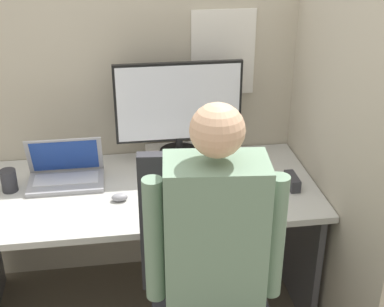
% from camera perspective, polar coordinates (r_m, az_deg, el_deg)
% --- Properties ---
extents(cubicle_panel_back, '(2.11, 0.05, 1.67)m').
position_cam_1_polar(cubicle_panel_back, '(2.77, -5.93, 2.74)').
color(cubicle_panel_back, '#B7AD99').
rests_on(cubicle_panel_back, ground).
extents(cubicle_panel_right, '(0.04, 1.38, 1.67)m').
position_cam_1_polar(cubicle_panel_right, '(2.52, 13.81, -0.49)').
color(cubicle_panel_right, '#B7AD99').
rests_on(cubicle_panel_right, ground).
extents(desk, '(1.61, 0.74, 0.70)m').
position_cam_1_polar(desk, '(2.56, -5.26, -6.78)').
color(desk, '#B7B7B2').
rests_on(desk, ground).
extents(paper_box, '(0.32, 0.25, 0.06)m').
position_cam_1_polar(paper_box, '(2.66, -1.36, -0.50)').
color(paper_box, white).
rests_on(paper_box, desk).
extents(monitor, '(0.61, 0.19, 0.46)m').
position_cam_1_polar(monitor, '(2.55, -1.44, 5.08)').
color(monitor, black).
rests_on(monitor, paper_box).
extents(laptop, '(0.35, 0.21, 0.22)m').
position_cam_1_polar(laptop, '(2.56, -13.31, -2.13)').
color(laptop, '#99999E').
rests_on(laptop, desk).
extents(mouse, '(0.07, 0.05, 0.03)m').
position_cam_1_polar(mouse, '(2.38, -7.74, -4.65)').
color(mouse, gray).
rests_on(mouse, desk).
extents(stapler, '(0.04, 0.13, 0.06)m').
position_cam_1_polar(stapler, '(2.50, 10.63, -2.94)').
color(stapler, '#2D2D33').
rests_on(stapler, desk).
extents(carrot_toy, '(0.05, 0.15, 0.05)m').
position_cam_1_polar(carrot_toy, '(2.33, 4.36, -5.01)').
color(carrot_toy, orange).
rests_on(carrot_toy, desk).
extents(office_chair, '(0.53, 0.58, 1.07)m').
position_cam_1_polar(office_chair, '(2.12, 1.43, -14.78)').
color(office_chair, '#2D2D33').
rests_on(office_chair, ground).
extents(person, '(0.48, 0.44, 1.36)m').
position_cam_1_polar(person, '(1.85, 2.83, -12.26)').
color(person, black).
rests_on(person, ground).
extents(pen_cup, '(0.07, 0.07, 0.10)m').
position_cam_1_polar(pen_cup, '(2.55, -18.94, -2.75)').
color(pen_cup, '#28282D').
rests_on(pen_cup, desk).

